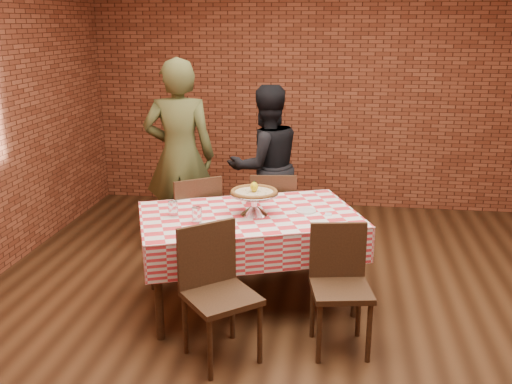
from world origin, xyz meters
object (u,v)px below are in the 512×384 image
Objects in this scene: diner_olive at (180,156)px; chair_far_right at (273,217)px; chair_far_left at (191,223)px; diner_black at (266,166)px; water_glass_left at (197,215)px; water_glass_right at (173,209)px; condiment_caddy at (253,194)px; table at (249,259)px; chair_near_right at (341,292)px; pizza_stand at (254,204)px; chair_near_left at (221,297)px; pizza at (254,193)px.

chair_far_right is at bearing 157.19° from diner_olive.
diner_black is at bearing -161.02° from chair_far_left.
chair_far_left is 0.76m from diner_olive.
water_glass_left is 0.24m from water_glass_right.
condiment_caddy is at bearing 120.74° from chair_far_left.
table is at bearing -91.07° from condiment_caddy.
table is 1.48m from diner_olive.
water_glass_right is 0.70m from condiment_caddy.
chair_far_right is at bearing 103.28° from chair_near_right.
chair_far_left is (-0.65, 0.55, -0.39)m from pizza_stand.
water_glass_left is 0.06× the size of diner_olive.
condiment_caddy is at bearing 47.85° from chair_near_left.
condiment_caddy is 1.17m from chair_near_left.
water_glass_right is at bearing -165.91° from table.
table is 14.03× the size of water_glass_right.
chair_near_left is at bearing -62.72° from water_glass_left.
table is 1.02× the size of diner_black.
chair_far_right is 0.62m from diner_black.
condiment_caddy is (-0.05, 0.28, -0.01)m from pizza_stand.
diner_black reaches higher than pizza_stand.
diner_olive is (-0.50, 1.33, 0.12)m from water_glass_left.
diner_black is at bearing 78.98° from water_glass_left.
chair_near_left is 1.05× the size of chair_near_right.
pizza is 0.19× the size of diner_olive.
condiment_caddy is 0.18× the size of chair_near_right.
pizza_stand is at bearing -7.05° from table.
chair_far_left is at bearing 139.90° from pizza_stand.
pizza_stand is at bearing 43.42° from chair_near_left.
diner_olive is (-0.28, 1.22, 0.12)m from water_glass_right.
condiment_caddy is at bearing 100.73° from pizza_stand.
pizza_stand is 1.00m from chair_near_right.
chair_far_right is (0.05, 0.85, -0.40)m from pizza_stand.
diner_black is at bearing 93.56° from pizza_stand.
chair_near_right is at bearing -17.94° from water_glass_left.
water_glass_left is 1.20m from chair_near_right.
chair_near_right is (0.73, -0.60, 0.06)m from table.
pizza is 1.40m from diner_olive.
chair_far_left is (-0.65, 0.55, -0.48)m from pizza.
diner_olive is at bearing 129.51° from pizza_stand.
pizza reaches higher than condiment_caddy.
water_glass_left is at bearing 60.24° from chair_far_right.
chair_near_left reaches higher than water_glass_left.
table is at bearing 103.17° from chair_far_left.
diner_black reaches higher than water_glass_left.
water_glass_left is 0.92m from chair_far_left.
condiment_caddy reaches higher than table.
chair_near_left is at bearing 77.07° from chair_far_right.
chair_far_left is at bearing 138.35° from table.
water_glass_right is at bearing -167.25° from pizza.
pizza is at bearing -7.05° from table.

